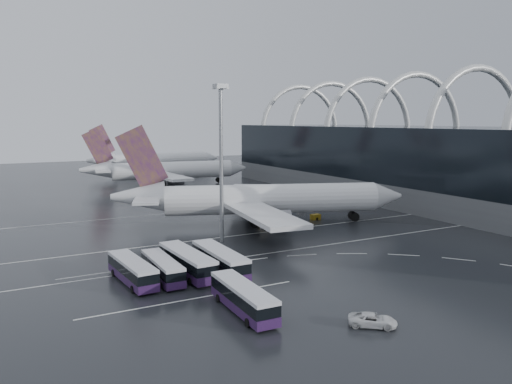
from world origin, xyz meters
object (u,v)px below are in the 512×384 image
airliner_gate_b (164,171)px  bus_row_near_a (132,270)px  airliner_main (257,200)px  gse_cart_belly_d (342,205)px  gse_cart_belly_b (301,209)px  bus_row_near_b (162,268)px  gse_cart_belly_c (263,223)px  bus_row_far_c (243,297)px  bus_row_near_c (187,262)px  bus_row_near_d (220,260)px  van_curve_a (373,320)px  gse_cart_belly_a (315,217)px  airliner_gate_c (154,161)px  floodlight_mast (221,144)px

airliner_gate_b → bus_row_near_a: bearing=-101.9°
airliner_main → gse_cart_belly_d: (29.34, 8.93, -4.69)m
gse_cart_belly_b → bus_row_near_b: bearing=-142.9°
gse_cart_belly_c → gse_cart_belly_d: (28.70, 10.08, -0.01)m
bus_row_near_b → bus_row_far_c: bus_row_far_c is taller
bus_row_near_c → bus_row_near_d: bus_row_near_c is taller
airliner_main → bus_row_near_c: airliner_main is taller
bus_row_far_c → van_curve_a: bus_row_far_c is taller
gse_cart_belly_b → airliner_main: bearing=-152.7°
bus_row_near_c → bus_row_far_c: bearing=179.9°
bus_row_near_d → gse_cart_belly_c: (21.38, 25.90, -1.33)m
van_curve_a → gse_cart_belly_a: van_curve_a is taller
bus_row_near_b → van_curve_a: (14.79, -26.05, -0.92)m
airliner_gate_c → gse_cart_belly_c: 112.74m
bus_row_near_d → gse_cart_belly_c: bus_row_near_d is taller
gse_cart_belly_b → gse_cart_belly_c: 18.86m
gse_cart_belly_d → airliner_gate_b: bearing=113.3°
airliner_main → bus_row_near_a: size_ratio=4.63×
bus_row_near_b → bus_row_near_c: (3.74, 0.32, 0.26)m
bus_row_near_a → airliner_main: bearing=-56.7°
airliner_gate_b → gse_cart_belly_a: airliner_gate_b is taller
airliner_gate_b → bus_row_near_b: airliner_gate_b is taller
floodlight_mast → gse_cart_belly_d: (42.04, 18.91, -17.08)m
van_curve_a → gse_cart_belly_c: (14.78, 50.85, -0.15)m
floodlight_mast → airliner_main: bearing=38.2°
van_curve_a → gse_cart_belly_d: size_ratio=2.53×
bus_row_near_d → bus_row_far_c: 15.24m
airliner_gate_b → gse_cart_belly_c: size_ratio=27.02×
floodlight_mast → bus_row_near_c: bearing=-128.6°
gse_cart_belly_c → bus_row_near_d: bearing=-129.5°
bus_row_near_c → airliner_gate_c: bearing=-17.8°
airliner_gate_c → airliner_gate_b: bearing=-106.6°
bus_row_far_c → gse_cart_belly_a: (38.39, 40.44, -1.16)m
bus_row_near_d → gse_cart_belly_a: bus_row_near_d is taller
floodlight_mast → gse_cart_belly_d: 49.16m
airliner_gate_c → gse_cart_belly_c: airliner_gate_c is taller
airliner_gate_c → bus_row_near_b: airliner_gate_c is taller
bus_row_near_c → gse_cart_belly_d: (54.53, 34.57, -1.34)m
bus_row_near_c → gse_cart_belly_d: 64.58m
bus_row_near_b → airliner_gate_b: bearing=-17.5°
airliner_gate_c → gse_cart_belly_d: (17.77, -102.03, -4.52)m
bus_row_near_d → airliner_gate_b: bearing=-13.2°
bus_row_near_c → gse_cart_belly_b: 54.19m
bus_row_far_c → gse_cart_belly_d: (53.80, 50.76, -1.19)m
bus_row_near_c → gse_cart_belly_c: bus_row_near_c is taller
gse_cart_belly_d → floodlight_mast: bearing=-155.8°
airliner_gate_b → gse_cart_belly_a: (11.21, -72.22, -4.29)m
van_curve_a → gse_cart_belly_c: size_ratio=2.48×
bus_row_near_b → bus_row_near_d: (8.19, -1.09, 0.26)m
airliner_main → gse_cart_belly_c: bearing=-40.9°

